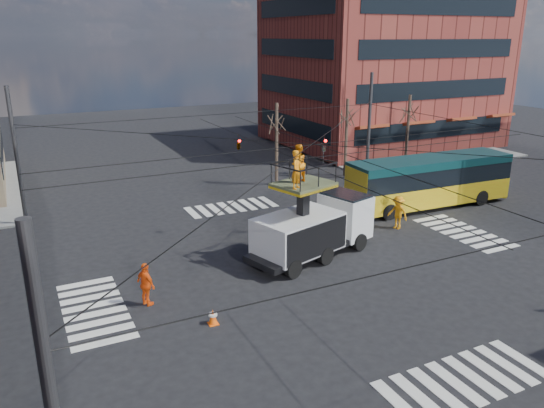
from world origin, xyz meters
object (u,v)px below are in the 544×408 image
Objects in this scene: city_bus at (429,180)px; worker_ground at (146,284)px; utility_truck at (314,218)px; flagger at (398,212)px; traffic_cone at (213,317)px.

worker_ground is at bearing -162.76° from city_bus.
utility_truck reaches higher than flagger.
city_bus is 5.83× the size of flagger.
flagger is (15.01, 2.70, 0.04)m from worker_ground.
city_bus is (10.69, 3.66, -0.24)m from utility_truck.
traffic_cone is 14.15m from flagger.
city_bus is at bearing 2.29° from utility_truck.
worker_ground reaches higher than traffic_cone.
traffic_cone is at bearing -153.71° from city_bus.
utility_truck is 11.30m from city_bus.
flagger is at bearing -102.39° from worker_ground.
city_bus is 5.11m from flagger.
city_bus is 20.12m from worker_ground.
flagger is at bearing 22.07° from traffic_cone.
utility_truck is at bearing 30.87° from traffic_cone.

